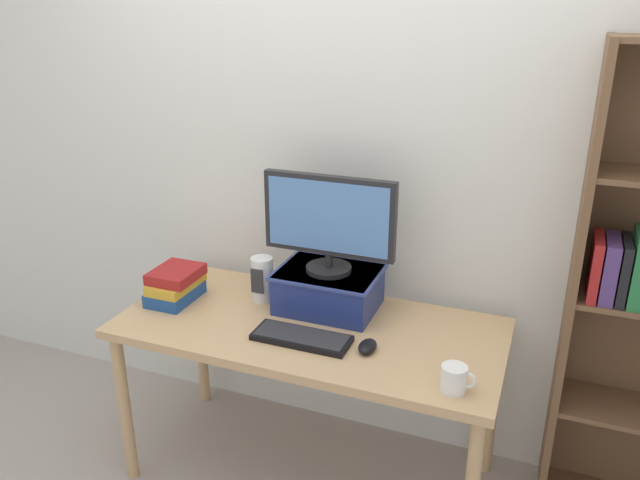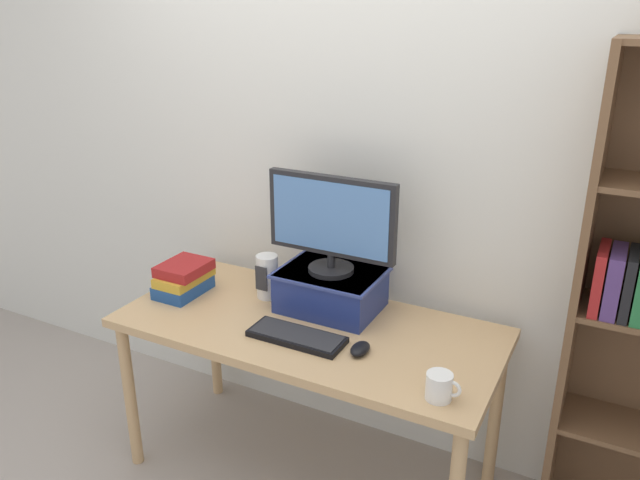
{
  "view_description": "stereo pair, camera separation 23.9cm",
  "coord_description": "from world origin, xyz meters",
  "px_view_note": "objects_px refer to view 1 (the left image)",
  "views": [
    {
      "loc": [
        0.83,
        -2.01,
        1.92
      ],
      "look_at": [
        0.02,
        0.06,
        1.06
      ],
      "focal_mm": 35.0,
      "sensor_mm": 36.0,
      "label": 1
    },
    {
      "loc": [
        1.05,
        -1.91,
        1.92
      ],
      "look_at": [
        0.02,
        0.06,
        1.06
      ],
      "focal_mm": 35.0,
      "sensor_mm": 36.0,
      "label": 2
    }
  ],
  "objects_px": {
    "desk": "(309,341)",
    "book_stack": "(176,284)",
    "coffee_mug": "(455,379)",
    "desk_speaker": "(262,279)",
    "riser_box": "(329,288)",
    "computer_mouse": "(368,346)",
    "keyboard": "(302,338)",
    "computer_monitor": "(329,221)"
  },
  "relations": [
    {
      "from": "desk",
      "to": "book_stack",
      "type": "bearing_deg",
      "value": -179.8
    },
    {
      "from": "coffee_mug",
      "to": "desk_speaker",
      "type": "xyz_separation_m",
      "value": [
        -0.88,
        0.37,
        0.05
      ]
    },
    {
      "from": "riser_box",
      "to": "computer_mouse",
      "type": "xyz_separation_m",
      "value": [
        0.25,
        -0.27,
        -0.07
      ]
    },
    {
      "from": "keyboard",
      "to": "riser_box",
      "type": "bearing_deg",
      "value": 90.07
    },
    {
      "from": "computer_monitor",
      "to": "computer_mouse",
      "type": "distance_m",
      "value": 0.52
    },
    {
      "from": "desk",
      "to": "keyboard",
      "type": "xyz_separation_m",
      "value": [
        0.02,
        -0.13,
        0.09
      ]
    },
    {
      "from": "computer_monitor",
      "to": "desk_speaker",
      "type": "relative_size",
      "value": 2.84
    },
    {
      "from": "book_stack",
      "to": "riser_box",
      "type": "bearing_deg",
      "value": 14.59
    },
    {
      "from": "computer_monitor",
      "to": "desk_speaker",
      "type": "xyz_separation_m",
      "value": [
        -0.29,
        -0.03,
        -0.29
      ]
    },
    {
      "from": "riser_box",
      "to": "book_stack",
      "type": "bearing_deg",
      "value": -165.41
    },
    {
      "from": "computer_monitor",
      "to": "computer_mouse",
      "type": "height_order",
      "value": "computer_monitor"
    },
    {
      "from": "computer_monitor",
      "to": "computer_mouse",
      "type": "xyz_separation_m",
      "value": [
        0.25,
        -0.27,
        -0.37
      ]
    },
    {
      "from": "desk",
      "to": "desk_speaker",
      "type": "xyz_separation_m",
      "value": [
        -0.27,
        0.13,
        0.17
      ]
    },
    {
      "from": "computer_mouse",
      "to": "desk",
      "type": "bearing_deg",
      "value": 158.88
    },
    {
      "from": "book_stack",
      "to": "coffee_mug",
      "type": "bearing_deg",
      "value": -11.06
    },
    {
      "from": "computer_monitor",
      "to": "book_stack",
      "type": "height_order",
      "value": "computer_monitor"
    },
    {
      "from": "riser_box",
      "to": "computer_monitor",
      "type": "relative_size",
      "value": 0.77
    },
    {
      "from": "computer_monitor",
      "to": "computer_mouse",
      "type": "relative_size",
      "value": 5.21
    },
    {
      "from": "desk",
      "to": "keyboard",
      "type": "relative_size",
      "value": 4.08
    },
    {
      "from": "computer_mouse",
      "to": "keyboard",
      "type": "bearing_deg",
      "value": -175.53
    },
    {
      "from": "riser_box",
      "to": "keyboard",
      "type": "xyz_separation_m",
      "value": [
        0.0,
        -0.29,
        -0.08
      ]
    },
    {
      "from": "book_stack",
      "to": "coffee_mug",
      "type": "xyz_separation_m",
      "value": [
        1.22,
        -0.24,
        -0.02
      ]
    },
    {
      "from": "keyboard",
      "to": "computer_mouse",
      "type": "relative_size",
      "value": 3.57
    },
    {
      "from": "book_stack",
      "to": "coffee_mug",
      "type": "height_order",
      "value": "book_stack"
    },
    {
      "from": "book_stack",
      "to": "desk_speaker",
      "type": "relative_size",
      "value": 1.31
    },
    {
      "from": "keyboard",
      "to": "desk_speaker",
      "type": "xyz_separation_m",
      "value": [
        -0.29,
        0.26,
        0.08
      ]
    },
    {
      "from": "keyboard",
      "to": "book_stack",
      "type": "height_order",
      "value": "book_stack"
    },
    {
      "from": "keyboard",
      "to": "computer_mouse",
      "type": "xyz_separation_m",
      "value": [
        0.25,
        0.02,
        0.01
      ]
    },
    {
      "from": "riser_box",
      "to": "keyboard",
      "type": "distance_m",
      "value": 0.3
    },
    {
      "from": "desk",
      "to": "desk_speaker",
      "type": "height_order",
      "value": "desk_speaker"
    },
    {
      "from": "desk_speaker",
      "to": "coffee_mug",
      "type": "bearing_deg",
      "value": -23.03
    },
    {
      "from": "riser_box",
      "to": "computer_mouse",
      "type": "height_order",
      "value": "riser_box"
    },
    {
      "from": "desk",
      "to": "coffee_mug",
      "type": "height_order",
      "value": "coffee_mug"
    },
    {
      "from": "desk",
      "to": "computer_monitor",
      "type": "relative_size",
      "value": 2.79
    },
    {
      "from": "computer_monitor",
      "to": "keyboard",
      "type": "xyz_separation_m",
      "value": [
        0.0,
        -0.29,
        -0.37
      ]
    },
    {
      "from": "computer_monitor",
      "to": "coffee_mug",
      "type": "bearing_deg",
      "value": -34.23
    },
    {
      "from": "computer_mouse",
      "to": "desk_speaker",
      "type": "xyz_separation_m",
      "value": [
        -0.54,
        0.24,
        0.08
      ]
    },
    {
      "from": "coffee_mug",
      "to": "riser_box",
      "type": "bearing_deg",
      "value": 145.67
    },
    {
      "from": "desk",
      "to": "coffee_mug",
      "type": "xyz_separation_m",
      "value": [
        0.61,
        -0.24,
        0.12
      ]
    },
    {
      "from": "coffee_mug",
      "to": "keyboard",
      "type": "bearing_deg",
      "value": 168.9
    },
    {
      "from": "desk_speaker",
      "to": "computer_mouse",
      "type": "bearing_deg",
      "value": -23.75
    },
    {
      "from": "desk_speaker",
      "to": "computer_monitor",
      "type": "bearing_deg",
      "value": 5.48
    }
  ]
}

